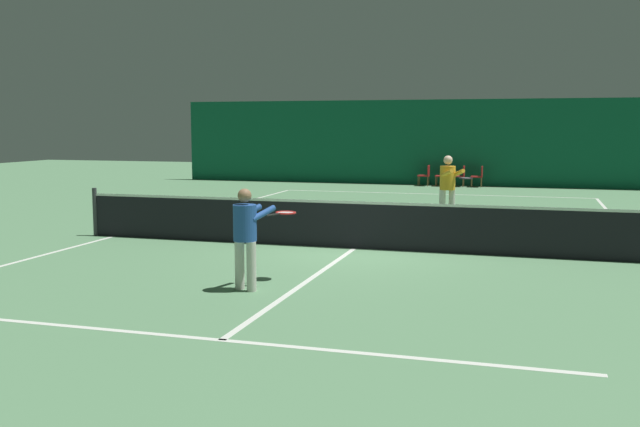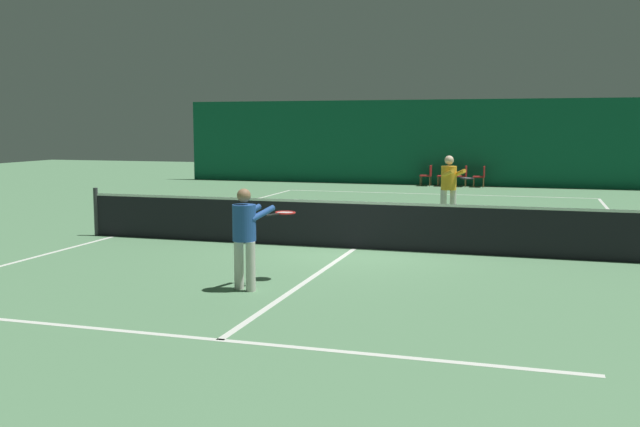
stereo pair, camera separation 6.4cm
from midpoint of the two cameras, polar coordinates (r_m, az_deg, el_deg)
name	(u,v)px [view 2 (the right image)]	position (r m, az deg, el deg)	size (l,w,h in m)	color
ground_plane	(355,249)	(14.28, 2.93, -2.82)	(60.00, 60.00, 0.00)	#56845B
backdrop_curtain	(449,143)	(29.73, 10.34, 5.60)	(23.00, 0.12, 3.50)	#0F5138
court_line_baseline_far	(435,194)	(25.89, 9.26, 1.55)	(11.00, 0.10, 0.00)	silver
court_line_service_far	(409,212)	(20.48, 7.23, 0.15)	(8.25, 0.10, 0.00)	silver
court_line_service_near	(220,340)	(8.36, -7.81, -9.99)	(8.25, 0.10, 0.00)	silver
court_line_sideline_left	(115,236)	(16.46, -16.00, -1.76)	(0.10, 23.80, 0.00)	silver
court_line_centre	(355,248)	(14.28, 2.93, -2.81)	(0.10, 12.80, 0.00)	silver
tennis_net	(355,223)	(14.20, 2.94, -0.79)	(12.00, 0.10, 1.07)	black
player_near	(246,231)	(10.63, -5.73, -1.39)	(0.77, 1.32, 1.52)	beige
player_far	(449,184)	(18.28, 10.41, 2.36)	(1.02, 1.34, 1.69)	beige
courtside_chair_0	(428,174)	(29.34, 8.67, 3.14)	(0.44, 0.44, 0.84)	brown
courtside_chair_1	(445,174)	(29.24, 10.04, 3.10)	(0.44, 0.44, 0.84)	brown
courtside_chair_2	(463,175)	(29.17, 11.42, 3.06)	(0.44, 0.44, 0.84)	brown
courtside_chair_3	(481,175)	(29.11, 12.81, 3.02)	(0.44, 0.44, 0.84)	brown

